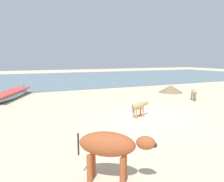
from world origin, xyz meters
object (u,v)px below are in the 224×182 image
Objects in this scene: fishing_boat_1 at (11,95)px; calf_near_dun at (194,93)px; calf_far_tan at (139,106)px; cow_adult_rust at (110,146)px.

fishing_boat_1 is 10.96m from calf_near_dun.
cow_adult_rust is at bearing -144.75° from calf_far_tan.
cow_adult_rust is (2.04, -10.48, 0.48)m from fishing_boat_1.
calf_far_tan is at bearing -35.50° from calf_near_dun.
cow_adult_rust reaches higher than fishing_boat_1.
fishing_boat_1 reaches higher than calf_far_tan.
fishing_boat_1 is 5.21× the size of calf_near_dun.
fishing_boat_1 reaches higher than calf_near_dun.
fishing_boat_1 is 4.68× the size of calf_far_tan.
calf_far_tan reaches higher than calf_near_dun.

